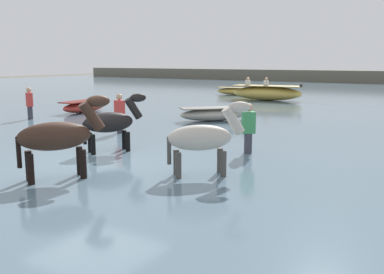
# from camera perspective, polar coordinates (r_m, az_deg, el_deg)

# --- Properties ---
(ground_plane) EXTENTS (120.00, 120.00, 0.00)m
(ground_plane) POSITION_cam_1_polar(r_m,az_deg,el_deg) (10.05, -12.71, -5.60)
(ground_plane) COLOR #666051
(water_surface) EXTENTS (90.00, 90.00, 0.37)m
(water_surface) POSITION_cam_1_polar(r_m,az_deg,el_deg) (18.35, 9.73, 2.13)
(water_surface) COLOR slate
(water_surface) RESTS_ON ground
(horse_lead_dark_bay) EXTENTS (1.25, 1.72, 1.99)m
(horse_lead_dark_bay) POSITION_cam_1_polar(r_m,az_deg,el_deg) (8.77, -17.21, -0.18)
(horse_lead_dark_bay) COLOR #382319
(horse_lead_dark_bay) RESTS_ON ground
(horse_trailing_pinto) EXTENTS (1.48, 1.36, 1.86)m
(horse_trailing_pinto) POSITION_cam_1_polar(r_m,az_deg,el_deg) (8.65, 1.51, -0.37)
(horse_trailing_pinto) COLOR beige
(horse_trailing_pinto) RESTS_ON ground
(horse_flank_black) EXTENTS (1.13, 1.59, 1.83)m
(horse_flank_black) POSITION_cam_1_polar(r_m,az_deg,el_deg) (11.14, -10.64, 1.71)
(horse_flank_black) COLOR black
(horse_flank_black) RESTS_ON ground
(boat_near_port) EXTENTS (2.46, 2.49, 0.66)m
(boat_near_port) POSITION_cam_1_polar(r_m,az_deg,el_deg) (16.76, 2.83, 3.05)
(boat_near_port) COLOR #B2AD9E
(boat_near_port) RESTS_ON water_surface
(boat_far_offshore) EXTENTS (1.00, 2.54, 0.53)m
(boat_far_offshore) POSITION_cam_1_polar(r_m,az_deg,el_deg) (20.12, -14.04, 3.95)
(boat_far_offshore) COLOR #BC382D
(boat_far_offshore) RESTS_ON water_surface
(boat_distant_east) EXTENTS (4.27, 1.97, 1.34)m
(boat_distant_east) POSITION_cam_1_polar(r_m,az_deg,el_deg) (25.87, 9.86, 5.78)
(boat_distant_east) COLOR gold
(boat_distant_east) RESTS_ON water_surface
(boat_far_inshore) EXTENTS (2.87, 1.29, 0.64)m
(boat_far_inshore) POSITION_cam_1_polar(r_m,az_deg,el_deg) (29.69, 5.93, 6.05)
(boat_far_inshore) COLOR gold
(boat_far_inshore) RESTS_ON water_surface
(person_wading_mid) EXTENTS (0.37, 0.36, 1.63)m
(person_wading_mid) POSITION_cam_1_polar(r_m,az_deg,el_deg) (10.86, 7.46, 0.43)
(person_wading_mid) COLOR #383842
(person_wading_mid) RESTS_ON ground
(person_onlooker_left) EXTENTS (0.37, 0.31, 1.63)m
(person_onlooker_left) POSITION_cam_1_polar(r_m,az_deg,el_deg) (18.33, -20.67, 3.77)
(person_onlooker_left) COLOR #383842
(person_onlooker_left) RESTS_ON ground
(person_spectator_far) EXTENTS (0.35, 0.26, 1.63)m
(person_spectator_far) POSITION_cam_1_polar(r_m,az_deg,el_deg) (14.05, -9.54, 2.56)
(person_spectator_far) COLOR #383842
(person_spectator_far) RESTS_ON ground
(far_shoreline) EXTENTS (80.00, 2.40, 1.65)m
(far_shoreline) POSITION_cam_1_polar(r_m,az_deg,el_deg) (48.92, 24.10, 7.03)
(far_shoreline) COLOR #605B4C
(far_shoreline) RESTS_ON ground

